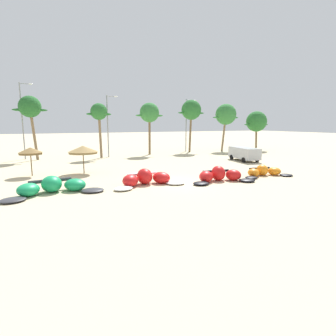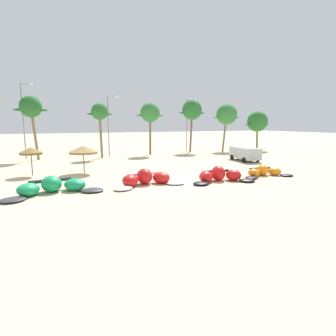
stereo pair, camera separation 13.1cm
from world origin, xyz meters
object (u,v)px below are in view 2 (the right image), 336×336
object	(u,v)px
kite_far_left	(52,187)
kite_left	(146,179)
palm_left	(31,108)
lamppost_west	(24,118)
palm_center_right	(192,110)
palm_left_of_gap	(100,113)
beach_umbrella_near_van	(31,151)
parked_van	(244,153)
beach_umbrella_middle	(83,150)
lamppost_east_center	(188,122)
palm_right	(257,122)
palm_right_of_gap	(227,115)
lamppost_west_center	(109,123)
kite_center	(264,172)
palm_center_left	(150,113)
kite_left_of_center	(220,176)

from	to	relation	value
kite_far_left	kite_left	world-z (taller)	kite_left
palm_left	lamppost_west	size ratio (longest dim) A/B	0.83
kite_far_left	palm_center_right	world-z (taller)	palm_center_right
kite_far_left	palm_left_of_gap	xyz separation A→B (m)	(7.57, 19.95, 6.13)
beach_umbrella_near_van	parked_van	xyz separation A→B (m)	(26.36, 0.07, -1.37)
beach_umbrella_middle	palm_left	world-z (taller)	palm_left
palm_center_right	lamppost_east_center	distance (m)	2.44
kite_far_left	palm_right	distance (m)	42.41
lamppost_east_center	kite_left	bearing A→B (deg)	-125.58
kite_far_left	palm_center_right	distance (m)	33.28
palm_right_of_gap	lamppost_west_center	bearing A→B (deg)	-178.49
lamppost_west_center	lamppost_west	bearing A→B (deg)	167.56
kite_far_left	palm_right_of_gap	bearing A→B (deg)	34.04
kite_center	palm_center_right	distance (m)	24.74
kite_center	beach_umbrella_near_van	distance (m)	22.98
kite_far_left	beach_umbrella_middle	distance (m)	8.48
palm_left	palm_center_right	size ratio (longest dim) A/B	0.96
kite_left	palm_center_right	xyz separation A→B (m)	(16.88, 22.13, 6.85)
palm_center_left	lamppost_east_center	world-z (taller)	lamppost_east_center
palm_center_left	lamppost_west	world-z (taller)	lamppost_west
parked_van	beach_umbrella_middle	bearing A→B (deg)	-177.93
beach_umbrella_near_van	kite_left	bearing A→B (deg)	-44.19
kite_far_left	palm_left	world-z (taller)	palm_left
palm_center_left	lamppost_east_center	bearing A→B (deg)	14.35
beach_umbrella_middle	palm_center_right	distance (m)	25.72
kite_center	palm_right_of_gap	xyz separation A→B (m)	(11.76, 22.34, 6.27)
parked_van	lamppost_west	distance (m)	31.37
lamppost_west	lamppost_east_center	size ratio (longest dim) A/B	1.14
kite_center	palm_right_of_gap	size ratio (longest dim) A/B	0.63
kite_left_of_center	palm_center_right	xyz separation A→B (m)	(10.40, 23.54, 6.85)
kite_left	palm_right_of_gap	world-z (taller)	palm_right_of_gap
kite_left	palm_right_of_gap	bearing A→B (deg)	41.85
beach_umbrella_middle	kite_far_left	bearing A→B (deg)	-113.95
kite_center	beach_umbrella_near_van	world-z (taller)	beach_umbrella_near_van
kite_center	palm_center_right	xyz separation A→B (m)	(4.92, 23.23, 6.95)
palm_center_right	lamppost_west	bearing A→B (deg)	177.70
palm_center_right	lamppost_west	distance (m)	26.71
beach_umbrella_near_van	beach_umbrella_middle	world-z (taller)	beach_umbrella_middle
palm_right	lamppost_west_center	world-z (taller)	lamppost_west_center
palm_center_left	palm_right_of_gap	world-z (taller)	palm_right_of_gap
beach_umbrella_middle	palm_right_of_gap	world-z (taller)	palm_right_of_gap
kite_center	palm_left	size ratio (longest dim) A/B	0.62
palm_right_of_gap	lamppost_east_center	distance (m)	7.44
beach_umbrella_near_van	palm_center_left	world-z (taller)	palm_center_left
kite_center	parked_van	xyz separation A→B (m)	(5.61, 9.71, 0.68)
parked_van	palm_left	xyz separation A→B (m)	(-26.34, 13.04, 6.14)
palm_left_of_gap	beach_umbrella_middle	bearing A→B (deg)	-108.78
kite_center	palm_right_of_gap	bearing A→B (deg)	62.24
kite_far_left	parked_van	bearing A→B (deg)	18.49
kite_far_left	lamppost_west_center	xyz separation A→B (m)	(9.03, 20.36, 4.68)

